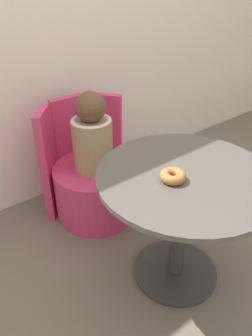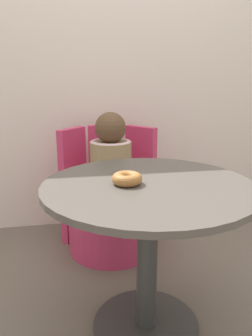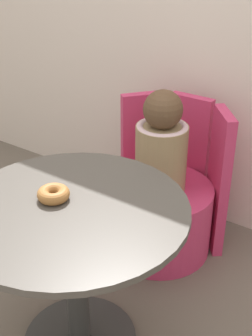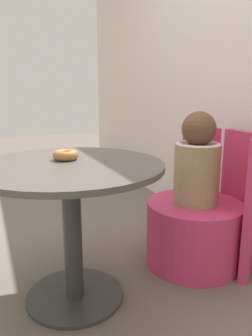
{
  "view_description": "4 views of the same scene",
  "coord_description": "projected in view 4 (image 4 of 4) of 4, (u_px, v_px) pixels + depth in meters",
  "views": [
    {
      "loc": [
        -1.02,
        -0.86,
        1.49
      ],
      "look_at": [
        -0.13,
        0.29,
        0.57
      ],
      "focal_mm": 35.0,
      "sensor_mm": 36.0,
      "label": 1
    },
    {
      "loc": [
        -0.33,
        -1.21,
        1.06
      ],
      "look_at": [
        -0.06,
        0.33,
        0.63
      ],
      "focal_mm": 35.0,
      "sensor_mm": 36.0,
      "label": 2
    },
    {
      "loc": [
        0.89,
        -1.05,
        1.57
      ],
      "look_at": [
        -0.07,
        0.36,
        0.63
      ],
      "focal_mm": 50.0,
      "sensor_mm": 36.0,
      "label": 3
    },
    {
      "loc": [
        1.35,
        -0.37,
        0.98
      ],
      "look_at": [
        -0.14,
        0.28,
        0.59
      ],
      "focal_mm": 35.0,
      "sensor_mm": 36.0,
      "label": 4
    }
  ],
  "objects": [
    {
      "name": "round_table",
      "position": [
        71.0,
        199.0,
        1.47
      ],
      "size": [
        0.83,
        0.83,
        0.66
      ],
      "color": "#333333",
      "rests_on": "ground_plane"
    },
    {
      "name": "tub_chair",
      "position": [
        194.0,
        233.0,
        1.87
      ],
      "size": [
        0.54,
        0.54,
        0.36
      ],
      "color": "#C63360",
      "rests_on": "ground_plane"
    },
    {
      "name": "booth_backrest",
      "position": [
        227.0,
        196.0,
        1.91
      ],
      "size": [
        0.64,
        0.23,
        0.75
      ],
      "color": "#C63360",
      "rests_on": "ground_plane"
    },
    {
      "name": "child_figure",
      "position": [
        197.0,
        162.0,
        1.77
      ],
      "size": [
        0.25,
        0.25,
        0.51
      ],
      "color": "#937A56",
      "rests_on": "tub_chair"
    },
    {
      "name": "donut",
      "position": [
        66.0,
        155.0,
        1.5
      ],
      "size": [
        0.12,
        0.12,
        0.04
      ],
      "color": "#9E6633",
      "rests_on": "round_table"
    },
    {
      "name": "ground_plane",
      "position": [
        85.0,
        299.0,
        1.57
      ],
      "size": [
        12.0,
        12.0,
        0.0
      ],
      "primitive_type": "plane",
      "color": "#665B51"
    }
  ]
}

